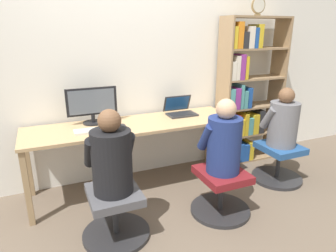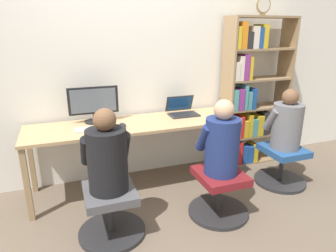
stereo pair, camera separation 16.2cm
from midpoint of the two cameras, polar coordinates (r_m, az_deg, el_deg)
ground_plane at (r=3.20m, az=-2.97°, el=-13.98°), size 14.00×14.00×0.00m
wall_back at (r=3.42m, az=-6.84°, el=11.24°), size 10.00×0.05×2.60m
desk at (r=3.19m, az=-4.84°, el=-0.61°), size 2.23×0.63×0.75m
desktop_monitor at (r=3.21m, az=-12.57°, el=4.04°), size 0.52×0.22×0.38m
laptop at (r=3.46m, az=4.10°, el=2.88°), size 0.33×0.28×0.21m
keyboard at (r=3.00m, az=-12.20°, el=-0.52°), size 0.40×0.14×0.03m
computer_mouse_by_keyboard at (r=3.05m, az=-7.16°, el=0.17°), size 0.07×0.11×0.04m
office_chair_left at (r=2.67m, az=-9.05°, el=-15.84°), size 0.57×0.57×0.43m
office_chair_right at (r=2.95m, az=11.31°, el=-12.43°), size 0.57×0.57×0.43m
person_at_monitor at (r=2.43m, az=-9.66°, el=-5.68°), size 0.40×0.35×0.69m
person_at_laptop at (r=2.73m, az=11.91°, el=-3.05°), size 0.38×0.34×0.69m
bookshelf at (r=3.91m, az=16.21°, el=4.98°), size 0.86×0.29×1.84m
desk_clock at (r=3.80m, az=18.98°, el=20.91°), size 0.18×0.03×0.20m
office_chair_side at (r=3.70m, az=22.01°, el=-6.90°), size 0.57×0.57×0.43m
person_near_shelf at (r=3.54m, az=22.89°, el=0.48°), size 0.39×0.34×0.66m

